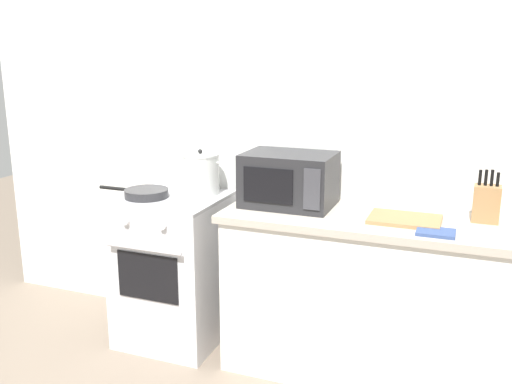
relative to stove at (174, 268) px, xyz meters
name	(u,v)px	position (x,y,z in m)	size (l,w,h in m)	color
back_wall	(294,140)	(0.65, 0.37, 0.79)	(4.40, 0.10, 2.50)	silver
lower_cabinet_right	(377,302)	(1.25, 0.02, -0.02)	(1.64, 0.56, 0.88)	white
countertop_right	(382,221)	(1.25, 0.02, 0.44)	(1.70, 0.60, 0.04)	#ADA393
stove	(174,268)	(0.00, 0.00, 0.00)	(0.60, 0.64, 0.92)	silver
stock_pot	(201,174)	(0.13, 0.14, 0.58)	(0.32, 0.23, 0.28)	silver
frying_pan	(146,193)	(-0.14, -0.06, 0.48)	(0.46, 0.26, 0.05)	#28282B
microwave	(289,179)	(0.71, 0.08, 0.61)	(0.50, 0.37, 0.30)	#232326
cutting_board	(405,219)	(1.37, 0.00, 0.47)	(0.36, 0.26, 0.02)	#997047
knife_block	(486,203)	(1.75, 0.14, 0.56)	(0.13, 0.10, 0.27)	#997047
oven_mitt	(436,232)	(1.53, -0.16, 0.47)	(0.18, 0.14, 0.02)	#33477A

